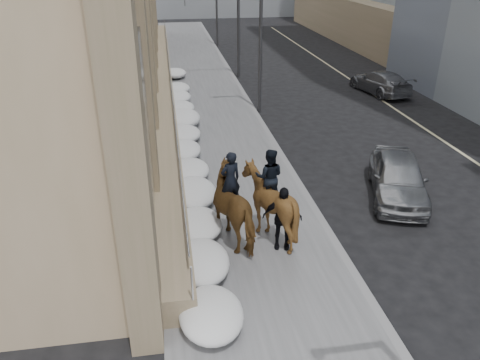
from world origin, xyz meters
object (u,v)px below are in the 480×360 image
pedestrian (282,218)px  car_silver (398,177)px  car_grey (380,82)px  mounted_horse_right (269,201)px  mounted_horse_left (238,205)px

pedestrian → car_silver: size_ratio=0.43×
car_silver → car_grey: 14.02m
mounted_horse_right → car_grey: mounted_horse_right is taller
car_grey → pedestrian: bearing=47.0°
mounted_horse_right → car_silver: mounted_horse_right is taller
mounted_horse_left → car_grey: bearing=-148.3°
mounted_horse_left → car_silver: 6.36m
pedestrian → car_grey: pedestrian is taller
pedestrian → car_silver: 5.52m
pedestrian → car_silver: (4.85, 2.60, -0.32)m
mounted_horse_right → car_grey: (10.29, 14.99, -0.62)m
car_silver → mounted_horse_right: bearing=-139.8°
mounted_horse_left → mounted_horse_right: size_ratio=1.02×
mounted_horse_left → mounted_horse_right: mounted_horse_right is taller
mounted_horse_left → pedestrian: (1.18, -0.63, -0.17)m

